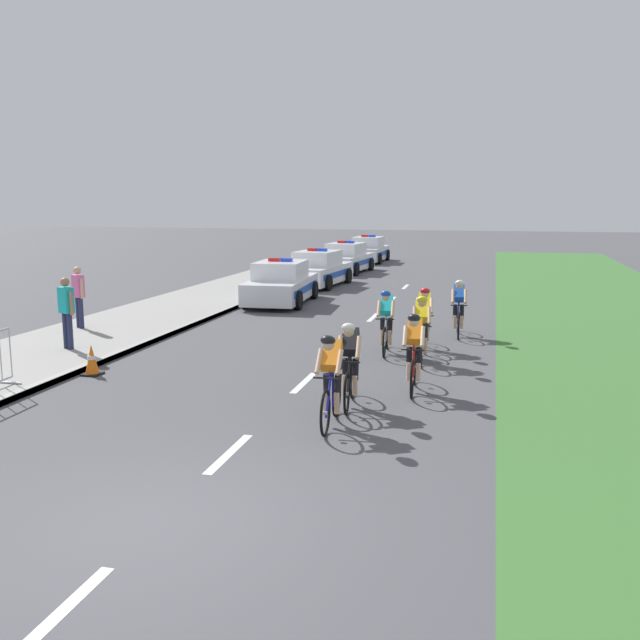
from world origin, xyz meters
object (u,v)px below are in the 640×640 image
Objects in this scene: cyclist_seventh at (459,307)px; spectator_back at (79,293)px; cyclist_sixth at (424,317)px; spectator_middle at (66,308)px; cyclist_second at (350,362)px; cyclist_fifth at (386,320)px; police_car_third at (346,259)px; police_car_second at (318,270)px; cyclist_lead at (331,378)px; traffic_cone_near at (92,360)px; police_car_nearest at (281,284)px; cyclist_third at (414,351)px; cyclist_fourth at (421,328)px; police_car_furthest at (368,250)px.

spectator_back reaches higher than cyclist_seventh.
cyclist_sixth is 1.03× the size of spectator_middle.
cyclist_fifth is at bearing 90.52° from cyclist_second.
cyclist_second is 23.02m from police_car_third.
cyclist_seventh is 0.38× the size of police_car_second.
cyclist_sixth and cyclist_seventh have the same top height.
cyclist_lead is at bearing -100.99° from cyclist_seventh.
spectator_back is (-3.71, -17.49, 0.40)m from police_car_third.
spectator_back reaches higher than cyclist_fifth.
traffic_cone_near is 5.13m from spectator_back.
cyclist_lead is 6.28m from cyclist_sixth.
police_car_third is at bearing 112.09° from cyclist_seventh.
police_car_second is (-0.00, 5.22, 0.00)m from police_car_nearest.
spectator_middle is at bearing 170.79° from cyclist_third.
cyclist_fourth is 1.03× the size of spectator_back.
police_car_second is (-5.67, 13.09, -0.11)m from cyclist_fourth.
spectator_back is (-9.39, 1.36, 0.30)m from cyclist_fourth.
spectator_back is (-9.50, 3.80, 0.30)m from cyclist_third.
cyclist_third is at bearing -72.36° from cyclist_fifth.
cyclist_fifth and cyclist_sixth have the same top height.
cyclist_fourth is 1.00× the size of cyclist_fifth.
cyclist_seventh is (1.57, 8.07, 0.00)m from cyclist_lead.
cyclist_second is 9.90m from spectator_back.
cyclist_seventh is at bearing -67.91° from police_car_third.
cyclist_second and cyclist_sixth have the same top height.
police_car_furthest is 27.95m from traffic_cone_near.
police_car_third is at bearing 101.36° from cyclist_lead.
police_car_second is at bearing 80.30° from spectator_middle.
cyclist_sixth is at bearing 17.63° from spectator_middle.
police_car_furthest is 6.92× the size of traffic_cone_near.
cyclist_third is (0.97, 1.22, 0.00)m from cyclist_second.
traffic_cone_near is 0.38× the size of spectator_middle.
cyclist_seventh is at bearing -73.90° from police_car_furthest.
cyclist_third is at bearing -69.57° from police_car_second.
cyclist_fourth is at bearing 79.03° from cyclist_lead.
police_car_second is 15.88m from traffic_cone_near.
cyclist_fifth is 0.38× the size of police_car_nearest.
cyclist_fifth is at bearing -56.23° from police_car_nearest.
police_car_second is at bearing 122.80° from cyclist_seventh.
cyclist_sixth is 8.42m from spectator_middle.
cyclist_fifth and cyclist_seventh have the same top height.
cyclist_sixth is at bearing 33.53° from traffic_cone_near.
cyclist_lead is 0.38× the size of police_car_nearest.
cyclist_third is 16.56m from police_car_second.
police_car_furthest is (-5.59, 23.72, -0.11)m from cyclist_sixth.
cyclist_fourth is 1.03× the size of spectator_middle.
cyclist_fourth is at bearing -77.29° from police_car_furthest.
police_car_second is at bearing 113.44° from cyclist_fourth.
police_car_nearest reaches higher than cyclist_sixth.
cyclist_fourth and cyclist_sixth have the same top height.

